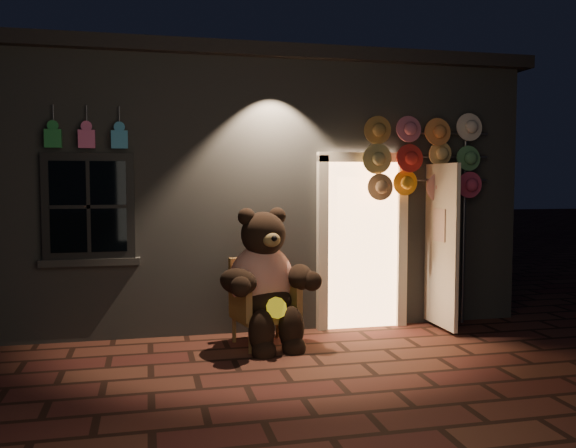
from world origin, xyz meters
name	(u,v)px	position (x,y,z in m)	size (l,w,h in m)	color
ground	(282,369)	(0.00, 0.00, 0.00)	(60.00, 60.00, 0.00)	#522B1F
shop_building	(228,188)	(0.00, 3.99, 1.74)	(7.30, 5.95, 3.51)	slate
wicker_armchair	(262,301)	(-0.01, 0.97, 0.48)	(0.77, 0.72, 0.97)	brown
teddy_bear	(265,281)	(0.00, 0.85, 0.73)	(1.15, 1.00, 1.62)	red
hat_rack	(426,159)	(2.11, 1.28, 2.12)	(1.66, 0.22, 2.65)	#59595E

